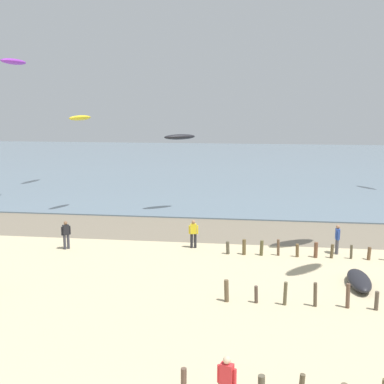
{
  "coord_description": "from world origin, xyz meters",
  "views": [
    {
      "loc": [
        2.4,
        -8.28,
        8.44
      ],
      "look_at": [
        -0.17,
        11.65,
        4.72
      ],
      "focal_mm": 43.81,
      "sensor_mm": 36.0,
      "label": 1
    }
  ],
  "objects_px": {
    "person_by_waterline": "(66,234)",
    "kite_aloft_0": "(80,118)",
    "grounded_kite": "(359,280)",
    "person_left_flank": "(337,238)",
    "kite_aloft_8": "(180,137)",
    "person_far_down_beach": "(227,383)",
    "person_nearest_camera": "(193,233)",
    "kite_aloft_1": "(14,62)"
  },
  "relations": [
    {
      "from": "person_by_waterline",
      "to": "person_far_down_beach",
      "type": "height_order",
      "value": "same"
    },
    {
      "from": "grounded_kite",
      "to": "person_far_down_beach",
      "type": "bearing_deg",
      "value": -27.2
    },
    {
      "from": "person_left_flank",
      "to": "kite_aloft_1",
      "type": "xyz_separation_m",
      "value": [
        -24.8,
        11.06,
        11.1
      ]
    },
    {
      "from": "person_far_down_beach",
      "to": "kite_aloft_0",
      "type": "height_order",
      "value": "kite_aloft_0"
    },
    {
      "from": "person_by_waterline",
      "to": "grounded_kite",
      "type": "height_order",
      "value": "person_by_waterline"
    },
    {
      "from": "person_left_flank",
      "to": "kite_aloft_0",
      "type": "distance_m",
      "value": 21.26
    },
    {
      "from": "person_left_flank",
      "to": "person_far_down_beach",
      "type": "height_order",
      "value": "same"
    },
    {
      "from": "person_by_waterline",
      "to": "person_left_flank",
      "type": "xyz_separation_m",
      "value": [
        15.84,
        1.13,
        0.0
      ]
    },
    {
      "from": "kite_aloft_0",
      "to": "grounded_kite",
      "type": "bearing_deg",
      "value": 77.05
    },
    {
      "from": "person_left_flank",
      "to": "kite_aloft_1",
      "type": "bearing_deg",
      "value": 155.97
    },
    {
      "from": "person_by_waterline",
      "to": "kite_aloft_0",
      "type": "bearing_deg",
      "value": 104.36
    },
    {
      "from": "person_by_waterline",
      "to": "kite_aloft_1",
      "type": "relative_size",
      "value": 0.58
    },
    {
      "from": "person_far_down_beach",
      "to": "kite_aloft_1",
      "type": "bearing_deg",
      "value": 126.43
    },
    {
      "from": "person_nearest_camera",
      "to": "grounded_kite",
      "type": "distance_m",
      "value": 9.93
    },
    {
      "from": "person_nearest_camera",
      "to": "person_far_down_beach",
      "type": "relative_size",
      "value": 1.0
    },
    {
      "from": "person_nearest_camera",
      "to": "person_by_waterline",
      "type": "bearing_deg",
      "value": -170.9
    },
    {
      "from": "person_nearest_camera",
      "to": "person_far_down_beach",
      "type": "xyz_separation_m",
      "value": [
        2.84,
        -15.13,
        0.0
      ]
    },
    {
      "from": "person_by_waterline",
      "to": "person_nearest_camera",
      "type": "bearing_deg",
      "value": 9.1
    },
    {
      "from": "grounded_kite",
      "to": "kite_aloft_1",
      "type": "bearing_deg",
      "value": -120.37
    },
    {
      "from": "person_by_waterline",
      "to": "kite_aloft_0",
      "type": "distance_m",
      "value": 11.96
    },
    {
      "from": "person_nearest_camera",
      "to": "person_far_down_beach",
      "type": "height_order",
      "value": "same"
    },
    {
      "from": "kite_aloft_0",
      "to": "kite_aloft_1",
      "type": "relative_size",
      "value": 0.77
    },
    {
      "from": "person_nearest_camera",
      "to": "kite_aloft_8",
      "type": "bearing_deg",
      "value": 103.49
    },
    {
      "from": "person_far_down_beach",
      "to": "person_nearest_camera",
      "type": "bearing_deg",
      "value": 100.62
    },
    {
      "from": "person_left_flank",
      "to": "grounded_kite",
      "type": "xyz_separation_m",
      "value": [
        0.19,
        -4.95,
        -0.63
      ]
    },
    {
      "from": "person_by_waterline",
      "to": "kite_aloft_0",
      "type": "xyz_separation_m",
      "value": [
        -2.48,
        9.69,
        6.57
      ]
    },
    {
      "from": "person_left_flank",
      "to": "grounded_kite",
      "type": "relative_size",
      "value": 0.6
    },
    {
      "from": "kite_aloft_1",
      "to": "kite_aloft_8",
      "type": "distance_m",
      "value": 15.43
    },
    {
      "from": "person_nearest_camera",
      "to": "kite_aloft_1",
      "type": "bearing_deg",
      "value": 146.25
    },
    {
      "from": "person_far_down_beach",
      "to": "kite_aloft_1",
      "type": "height_order",
      "value": "kite_aloft_1"
    },
    {
      "from": "person_by_waterline",
      "to": "person_far_down_beach",
      "type": "xyz_separation_m",
      "value": [
        10.32,
        -13.93,
        0.0
      ]
    },
    {
      "from": "person_nearest_camera",
      "to": "kite_aloft_0",
      "type": "relative_size",
      "value": 0.75
    },
    {
      "from": "person_by_waterline",
      "to": "kite_aloft_0",
      "type": "height_order",
      "value": "kite_aloft_0"
    },
    {
      "from": "person_nearest_camera",
      "to": "person_left_flank",
      "type": "xyz_separation_m",
      "value": [
        8.36,
        -0.07,
        0.0
      ]
    },
    {
      "from": "kite_aloft_8",
      "to": "person_nearest_camera",
      "type": "bearing_deg",
      "value": -110.33
    },
    {
      "from": "person_by_waterline",
      "to": "kite_aloft_8",
      "type": "bearing_deg",
      "value": 64.3
    },
    {
      "from": "person_far_down_beach",
      "to": "kite_aloft_0",
      "type": "relative_size",
      "value": 0.75
    },
    {
      "from": "person_far_down_beach",
      "to": "kite_aloft_0",
      "type": "xyz_separation_m",
      "value": [
        -12.8,
        23.62,
        6.57
      ]
    },
    {
      "from": "grounded_kite",
      "to": "kite_aloft_0",
      "type": "distance_m",
      "value": 24.02
    },
    {
      "from": "person_nearest_camera",
      "to": "grounded_kite",
      "type": "bearing_deg",
      "value": -30.42
    },
    {
      "from": "person_nearest_camera",
      "to": "kite_aloft_8",
      "type": "xyz_separation_m",
      "value": [
        -2.3,
        9.57,
        5.09
      ]
    },
    {
      "from": "person_left_flank",
      "to": "kite_aloft_8",
      "type": "distance_m",
      "value": 15.24
    }
  ]
}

